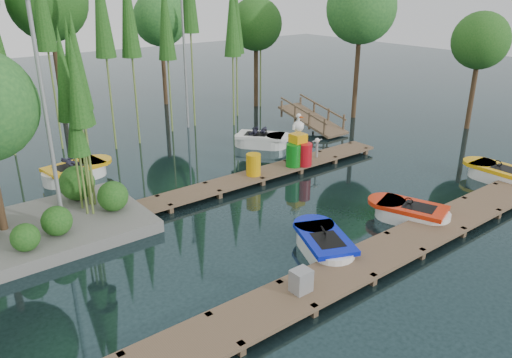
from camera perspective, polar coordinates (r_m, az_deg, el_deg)
ground_plane at (r=16.93m, az=-0.29°, el=-4.34°), size 90.00×90.00×0.00m
near_dock at (r=13.97m, az=11.25°, el=-9.79°), size 18.00×1.50×0.50m
far_dock at (r=19.22m, az=-2.50°, el=-0.34°), size 15.00×1.20×0.50m
island at (r=16.19m, az=-26.00°, el=4.26°), size 6.20×4.20×6.75m
tree_screen at (r=23.81m, az=-21.17°, el=17.16°), size 34.42×18.53×10.31m
lamp_island at (r=15.36m, az=-23.07°, el=8.06°), size 0.30×0.30×7.25m
lamp_rear at (r=26.79m, az=-8.22°, el=14.68°), size 0.30×0.30×7.25m
ramp at (r=26.93m, az=6.45°, el=6.84°), size 1.50×3.94×1.49m
boat_blue at (r=14.80m, az=7.75°, el=-7.47°), size 2.20×2.99×0.92m
boat_red at (r=17.31m, az=17.21°, el=-3.79°), size 2.07×2.98×0.92m
boat_yellow_near at (r=22.03m, az=25.99°, el=0.46°), size 1.30×2.83×0.95m
boat_yellow_far at (r=21.27m, az=-19.90°, el=0.78°), size 3.05×1.72×1.45m
boat_white_far at (r=24.07m, az=0.64°, el=4.46°), size 2.79×3.01×1.34m
utility_cabinet at (r=12.52m, az=5.17°, el=-11.50°), size 0.48×0.41×0.59m
yellow_barrel at (r=19.55m, az=-0.30°, el=1.66°), size 0.57×0.57×0.86m
drum_cluster at (r=20.77m, az=4.94°, el=3.38°), size 1.25×1.15×2.16m
seagull_post at (r=21.69m, az=6.99°, el=3.96°), size 0.54×0.29×0.87m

